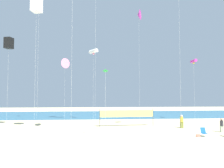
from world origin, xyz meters
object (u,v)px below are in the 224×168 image
Objects in this scene: volleyball_net at (127,114)px; beach_handbag at (198,136)px; kite_green_diamond at (105,72)px; beachgoer_mustard_shirt at (182,121)px; kite_black_box at (9,43)px; kite_magenta_tube at (194,61)px; kite_magenta_delta at (139,15)px; kite_white_tube at (93,51)px; folding_beach_chair at (204,132)px; kite_pink_delta at (65,63)px; kite_white_box at (37,5)px; beachgoer_charcoal_shirt at (222,125)px.

beach_handbag is at bearing -52.24° from volleyball_net.
kite_green_diamond is at bearing -176.13° from beach_handbag.
beachgoer_mustard_shirt is 0.23× the size of volleyball_net.
kite_black_box is at bearing -176.16° from volleyball_net.
kite_magenta_delta is at bearing 177.83° from kite_magenta_tube.
kite_white_tube reaches higher than beach_handbag.
folding_beach_chair is 24.42m from kite_pink_delta.
volleyball_net is (-6.73, 7.60, 1.16)m from folding_beach_chair.
kite_magenta_delta is at bearing 19.36° from kite_black_box.
kite_pink_delta is (1.36, 13.21, -4.47)m from kite_white_box.
beachgoer_charcoal_shirt is at bearing 30.58° from beach_handbag.
volleyball_net is at bearing -40.54° from kite_pink_delta.
kite_magenta_tube is at bearing 107.98° from beachgoer_mustard_shirt.
folding_beach_chair is at bearing 4.73° from kite_green_diamond.
kite_white_box is at bearing 170.90° from beach_handbag.
kite_white_tube is at bearing 129.29° from volleyball_net.
beachgoer_mustard_shirt is 17.25m from kite_white_tube.
kite_magenta_tube is 0.87× the size of kite_white_tube.
kite_green_diamond is at bearing -111.84° from volleyball_net.
kite_magenta_tube is (6.02, 12.83, 9.77)m from beach_handbag.
kite_pink_delta is 14.95m from kite_magenta_delta.
folding_beach_chair reaches higher than beach_handbag.
kite_magenta_tube reaches higher than volleyball_net.
kite_green_diamond is 0.36× the size of kite_magenta_delta.
kite_magenta_delta is at bearing 172.73° from beachgoer_mustard_shirt.
kite_white_box reaches higher than kite_green_diamond.
kite_pink_delta is (5.81, 9.15, -1.10)m from kite_black_box.
kite_green_diamond reaches higher than folding_beach_chair.
beachgoer_charcoal_shirt is at bearing 8.04° from beachgoer_mustard_shirt.
volleyball_net is at bearing 25.14° from kite_white_box.
kite_magenta_delta reaches higher than kite_white_tube.
beachgoer_mustard_shirt is 0.17× the size of kite_magenta_tube.
kite_pink_delta is 0.91× the size of kite_white_tube.
beachgoer_mustard_shirt is at bearing -31.77° from kite_pink_delta.
kite_pink_delta is at bearing 171.84° from kite_magenta_tube.
volleyball_net is at bearing -141.37° from beachgoer_mustard_shirt.
beachgoer_mustard_shirt is 5.64m from folding_beach_chair.
kite_pink_delta is 0.57× the size of kite_magenta_delta.
folding_beach_chair is (-0.09, -5.62, -0.44)m from beachgoer_mustard_shirt.
kite_white_tube is at bearing 94.94° from kite_green_diamond.
kite_white_box reaches higher than kite_magenta_tube.
beach_handbag is at bearing -126.66° from folding_beach_chair.
kite_black_box is (-22.03, 6.58, 10.37)m from folding_beach_chair.
beachgoer_charcoal_shirt is at bearing -0.91° from kite_white_box.
kite_black_box is 1.09× the size of kite_pink_delta.
kite_green_diamond is at bearing -85.06° from kite_white_tube.
kite_magenta_delta is (2.92, 5.38, 15.98)m from volleyball_net.
kite_magenta_delta is at bearing 37.24° from kite_white_box.
folding_beach_chair is (-3.33, -2.18, -0.38)m from beachgoer_charcoal_shirt.
beachgoer_charcoal_shirt is 13.98m from kite_magenta_tube.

